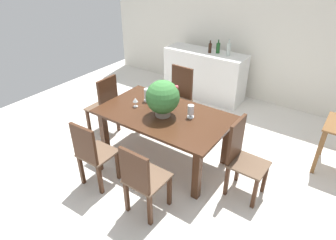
{
  "coord_description": "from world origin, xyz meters",
  "views": [
    {
      "loc": [
        2.0,
        -2.87,
        2.68
      ],
      "look_at": [
        -0.03,
        0.04,
        0.57
      ],
      "focal_mm": 30.83,
      "sensor_mm": 36.0,
      "label": 1
    }
  ],
  "objects_px": {
    "wine_glass": "(135,100)",
    "wine_bottle_amber": "(218,48)",
    "chair_far_left": "(179,94)",
    "wine_bottle_dark": "(229,49)",
    "chair_foot_end": "(242,155)",
    "chair_head_end": "(105,104)",
    "chair_near_left": "(92,153)",
    "dining_table": "(164,121)",
    "chair_near_right": "(142,179)",
    "crystal_vase_center_near": "(147,94)",
    "kitchen_counter": "(204,74)",
    "crystal_vase_left": "(191,111)",
    "flower_centerpiece": "(163,98)",
    "wine_bottle_tall": "(210,48)"
  },
  "relations": [
    {
      "from": "wine_bottle_amber",
      "to": "chair_foot_end",
      "type": "bearing_deg",
      "value": -56.59
    },
    {
      "from": "chair_head_end",
      "to": "wine_bottle_dark",
      "type": "height_order",
      "value": "wine_bottle_dark"
    },
    {
      "from": "crystal_vase_left",
      "to": "wine_bottle_tall",
      "type": "xyz_separation_m",
      "value": [
        -0.82,
        2.05,
        0.19
      ]
    },
    {
      "from": "chair_head_end",
      "to": "crystal_vase_left",
      "type": "distance_m",
      "value": 1.54
    },
    {
      "from": "chair_near_right",
      "to": "wine_bottle_dark",
      "type": "height_order",
      "value": "wine_bottle_dark"
    },
    {
      "from": "chair_head_end",
      "to": "chair_far_left",
      "type": "relative_size",
      "value": 1.0
    },
    {
      "from": "crystal_vase_center_near",
      "to": "wine_glass",
      "type": "relative_size",
      "value": 1.36
    },
    {
      "from": "chair_far_left",
      "to": "wine_bottle_dark",
      "type": "distance_m",
      "value": 1.36
    },
    {
      "from": "flower_centerpiece",
      "to": "crystal_vase_center_near",
      "type": "height_order",
      "value": "flower_centerpiece"
    },
    {
      "from": "flower_centerpiece",
      "to": "wine_bottle_dark",
      "type": "height_order",
      "value": "wine_bottle_dark"
    },
    {
      "from": "wine_bottle_dark",
      "to": "wine_bottle_amber",
      "type": "xyz_separation_m",
      "value": [
        -0.23,
        0.04,
        -0.02
      ]
    },
    {
      "from": "crystal_vase_left",
      "to": "crystal_vase_center_near",
      "type": "xyz_separation_m",
      "value": [
        -0.77,
        0.05,
        0.0
      ]
    },
    {
      "from": "crystal_vase_center_near",
      "to": "wine_bottle_tall",
      "type": "xyz_separation_m",
      "value": [
        -0.04,
        2.0,
        0.19
      ]
    },
    {
      "from": "chair_foot_end",
      "to": "chair_head_end",
      "type": "bearing_deg",
      "value": 91.63
    },
    {
      "from": "chair_far_left",
      "to": "wine_bottle_dark",
      "type": "xyz_separation_m",
      "value": [
        0.3,
        1.23,
        0.52
      ]
    },
    {
      "from": "chair_far_left",
      "to": "wine_bottle_dark",
      "type": "relative_size",
      "value": 3.34
    },
    {
      "from": "wine_bottle_tall",
      "to": "crystal_vase_left",
      "type": "bearing_deg",
      "value": -68.34
    },
    {
      "from": "kitchen_counter",
      "to": "wine_bottle_dark",
      "type": "distance_m",
      "value": 0.76
    },
    {
      "from": "chair_far_left",
      "to": "flower_centerpiece",
      "type": "height_order",
      "value": "flower_centerpiece"
    },
    {
      "from": "chair_far_left",
      "to": "crystal_vase_left",
      "type": "xyz_separation_m",
      "value": [
        0.75,
        -0.86,
        0.3
      ]
    },
    {
      "from": "flower_centerpiece",
      "to": "crystal_vase_center_near",
      "type": "bearing_deg",
      "value": 153.79
    },
    {
      "from": "chair_near_left",
      "to": "wine_bottle_amber",
      "type": "xyz_separation_m",
      "value": [
        0.07,
        3.21,
        0.53
      ]
    },
    {
      "from": "wine_bottle_amber",
      "to": "chair_head_end",
      "type": "bearing_deg",
      "value": -110.12
    },
    {
      "from": "chair_foot_end",
      "to": "kitchen_counter",
      "type": "height_order",
      "value": "chair_foot_end"
    },
    {
      "from": "chair_far_left",
      "to": "wine_bottle_tall",
      "type": "height_order",
      "value": "wine_bottle_tall"
    },
    {
      "from": "chair_near_right",
      "to": "flower_centerpiece",
      "type": "bearing_deg",
      "value": -66.78
    },
    {
      "from": "crystal_vase_left",
      "to": "chair_far_left",
      "type": "bearing_deg",
      "value": 130.9
    },
    {
      "from": "dining_table",
      "to": "chair_head_end",
      "type": "bearing_deg",
      "value": 179.97
    },
    {
      "from": "crystal_vase_left",
      "to": "wine_glass",
      "type": "bearing_deg",
      "value": -166.83
    },
    {
      "from": "crystal_vase_center_near",
      "to": "kitchen_counter",
      "type": "xyz_separation_m",
      "value": [
        -0.14,
        2.03,
        -0.38
      ]
    },
    {
      "from": "dining_table",
      "to": "chair_near_right",
      "type": "height_order",
      "value": "chair_near_right"
    },
    {
      "from": "chair_foot_end",
      "to": "wine_bottle_tall",
      "type": "distance_m",
      "value": 2.75
    },
    {
      "from": "wine_bottle_dark",
      "to": "wine_bottle_tall",
      "type": "xyz_separation_m",
      "value": [
        -0.37,
        -0.04,
        -0.03
      ]
    },
    {
      "from": "dining_table",
      "to": "crystal_vase_center_near",
      "type": "xyz_separation_m",
      "value": [
        -0.42,
        0.17,
        0.22
      ]
    },
    {
      "from": "kitchen_counter",
      "to": "wine_bottle_amber",
      "type": "bearing_deg",
      "value": 12.06
    },
    {
      "from": "crystal_vase_left",
      "to": "chair_near_left",
      "type": "bearing_deg",
      "value": -124.54
    },
    {
      "from": "crystal_vase_center_near",
      "to": "wine_bottle_tall",
      "type": "bearing_deg",
      "value": 91.25
    },
    {
      "from": "crystal_vase_center_near",
      "to": "kitchen_counter",
      "type": "bearing_deg",
      "value": 93.94
    },
    {
      "from": "wine_glass",
      "to": "wine_bottle_amber",
      "type": "bearing_deg",
      "value": 87.16
    },
    {
      "from": "chair_head_end",
      "to": "crystal_vase_center_near",
      "type": "height_order",
      "value": "chair_head_end"
    },
    {
      "from": "chair_near_right",
      "to": "crystal_vase_center_near",
      "type": "xyz_separation_m",
      "value": [
        -0.82,
        1.14,
        0.34
      ]
    },
    {
      "from": "chair_foot_end",
      "to": "crystal_vase_center_near",
      "type": "bearing_deg",
      "value": 85.55
    },
    {
      "from": "chair_foot_end",
      "to": "chair_near_right",
      "type": "distance_m",
      "value": 1.23
    },
    {
      "from": "chair_near_left",
      "to": "chair_head_end",
      "type": "relative_size",
      "value": 0.93
    },
    {
      "from": "dining_table",
      "to": "chair_head_end",
      "type": "relative_size",
      "value": 1.76
    },
    {
      "from": "dining_table",
      "to": "chair_far_left",
      "type": "bearing_deg",
      "value": 112.05
    },
    {
      "from": "flower_centerpiece",
      "to": "kitchen_counter",
      "type": "relative_size",
      "value": 0.3
    },
    {
      "from": "chair_near_right",
      "to": "wine_glass",
      "type": "bearing_deg",
      "value": -46.32
    },
    {
      "from": "chair_foot_end",
      "to": "crystal_vase_left",
      "type": "bearing_deg",
      "value": 83.2
    },
    {
      "from": "chair_near_left",
      "to": "kitchen_counter",
      "type": "relative_size",
      "value": 0.57
    }
  ]
}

